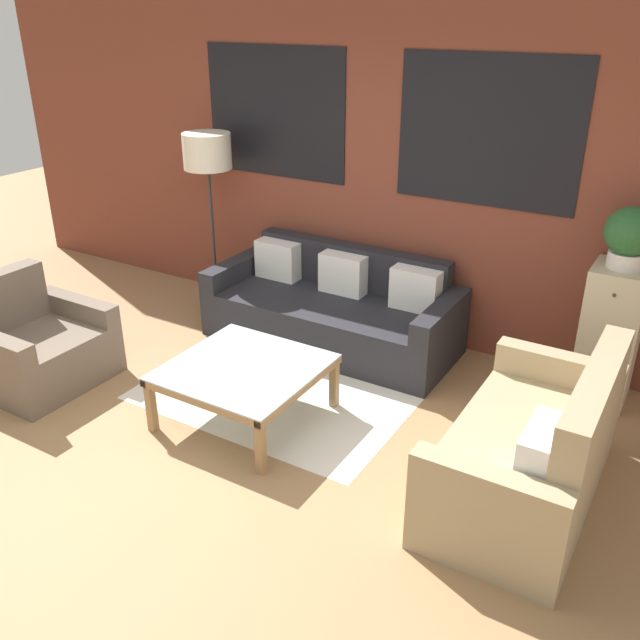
# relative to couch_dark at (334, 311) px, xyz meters

# --- Properties ---
(ground_plane) EXTENTS (16.00, 16.00, 0.00)m
(ground_plane) POSITION_rel_couch_dark_xyz_m (0.09, -1.95, -0.28)
(ground_plane) COLOR #9E754C
(wall_back_brick) EXTENTS (8.40, 0.09, 2.80)m
(wall_back_brick) POSITION_rel_couch_dark_xyz_m (0.09, 0.49, 1.12)
(wall_back_brick) COLOR brown
(wall_back_brick) RESTS_ON ground_plane
(rug) EXTENTS (1.96, 1.79, 0.00)m
(rug) POSITION_rel_couch_dark_xyz_m (0.08, -0.76, -0.28)
(rug) COLOR silver
(rug) RESTS_ON ground_plane
(couch_dark) EXTENTS (2.12, 0.88, 0.78)m
(couch_dark) POSITION_rel_couch_dark_xyz_m (0.00, 0.00, 0.00)
(couch_dark) COLOR #232328
(couch_dark) RESTS_ON ground_plane
(settee_vintage) EXTENTS (0.80, 1.55, 0.92)m
(settee_vintage) POSITION_rel_couch_dark_xyz_m (2.01, -1.20, 0.03)
(settee_vintage) COLOR tan
(settee_vintage) RESTS_ON ground_plane
(armchair_corner) EXTENTS (0.80, 0.90, 0.84)m
(armchair_corner) POSITION_rel_couch_dark_xyz_m (-1.60, -1.75, -0.01)
(armchair_corner) COLOR #6B5B4C
(armchair_corner) RESTS_ON ground_plane
(coffee_table) EXTENTS (0.98, 0.98, 0.42)m
(coffee_table) POSITION_rel_couch_dark_xyz_m (0.08, -1.37, 0.08)
(coffee_table) COLOR silver
(coffee_table) RESTS_ON ground_plane
(floor_lamp) EXTENTS (0.43, 0.43, 1.63)m
(floor_lamp) POSITION_rel_couch_dark_xyz_m (-1.36, 0.09, 1.14)
(floor_lamp) COLOR #2D2D2D
(floor_lamp) RESTS_ON ground_plane
(drawer_cabinet) EXTENTS (0.38, 0.43, 1.03)m
(drawer_cabinet) POSITION_rel_couch_dark_xyz_m (2.15, 0.20, 0.23)
(drawer_cabinet) COLOR #C6B793
(drawer_cabinet) RESTS_ON ground_plane
(potted_plant) EXTENTS (0.34, 0.34, 0.42)m
(potted_plant) POSITION_rel_couch_dark_xyz_m (2.15, 0.20, 0.97)
(potted_plant) COLOR silver
(potted_plant) RESTS_ON drawer_cabinet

